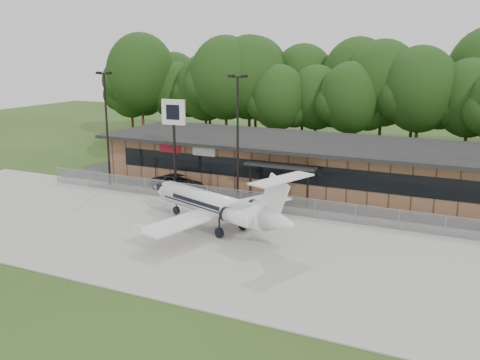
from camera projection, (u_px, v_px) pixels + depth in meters
The scene contains 11 objects.
ground at pixel (183, 296), 26.91m from camera, with size 160.00×160.00×0.00m, color #2D4016.
apron at pixel (250, 245), 33.90m from camera, with size 64.00×18.00×0.08m, color #9E9B93.
parking_lot at pixel (308, 200), 43.96m from camera, with size 50.00×9.00×0.06m, color #383835.
terminal at pixel (325, 165), 47.33m from camera, with size 41.00×11.65×4.30m.
fence at pixel (289, 206), 39.85m from camera, with size 46.00×0.04×1.52m.
treeline at pixel (373, 90), 61.87m from camera, with size 72.00×12.00×15.00m, color #153510, non-canonical shape.
light_pole_left at pixel (107, 120), 47.53m from camera, with size 1.55×0.30×10.23m.
light_pole_mid at pixel (238, 130), 42.03m from camera, with size 1.55×0.30×10.23m.
business_jet at pixel (218, 207), 36.31m from camera, with size 14.02×12.54×4.78m.
suv at pixel (178, 184), 46.54m from camera, with size 2.45×5.30×1.47m, color #303033.
pole_sign at pixel (174, 122), 44.83m from camera, with size 2.12×0.37×8.07m.
Camera 1 is at (13.33, -21.04, 12.09)m, focal length 40.00 mm.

